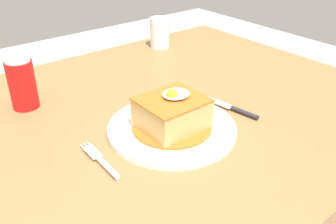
# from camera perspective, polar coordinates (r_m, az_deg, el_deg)

# --- Properties ---
(dining_table) EXTENTS (1.29, 0.94, 0.75)m
(dining_table) POSITION_cam_1_polar(r_m,az_deg,el_deg) (0.97, -3.40, -5.61)
(dining_table) COLOR olive
(dining_table) RESTS_ON ground_plane
(main_plate) EXTENTS (0.29, 0.29, 0.02)m
(main_plate) POSITION_cam_1_polar(r_m,az_deg,el_deg) (0.84, 0.85, -2.36)
(main_plate) COLOR white
(main_plate) RESTS_ON dining_table
(sandwich_meal) EXTENTS (0.18, 0.18, 0.10)m
(sandwich_meal) POSITION_cam_1_polar(r_m,az_deg,el_deg) (0.82, 0.88, -0.15)
(sandwich_meal) COLOR #B75B1E
(sandwich_meal) RESTS_ON main_plate
(fork) EXTENTS (0.02, 0.14, 0.01)m
(fork) POSITION_cam_1_polar(r_m,az_deg,el_deg) (0.75, -9.93, -7.57)
(fork) COLOR silver
(fork) RESTS_ON dining_table
(knife) EXTENTS (0.04, 0.17, 0.01)m
(knife) POSITION_cam_1_polar(r_m,az_deg,el_deg) (0.94, 10.38, 0.36)
(knife) COLOR #262628
(knife) RESTS_ON dining_table
(soda_can) EXTENTS (0.07, 0.07, 0.12)m
(soda_can) POSITION_cam_1_polar(r_m,az_deg,el_deg) (0.99, -21.36, 3.94)
(soda_can) COLOR red
(soda_can) RESTS_ON dining_table
(drinking_glass) EXTENTS (0.07, 0.07, 0.10)m
(drinking_glass) POSITION_cam_1_polar(r_m,az_deg,el_deg) (1.35, -1.26, 11.72)
(drinking_glass) COLOR gold
(drinking_glass) RESTS_ON dining_table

